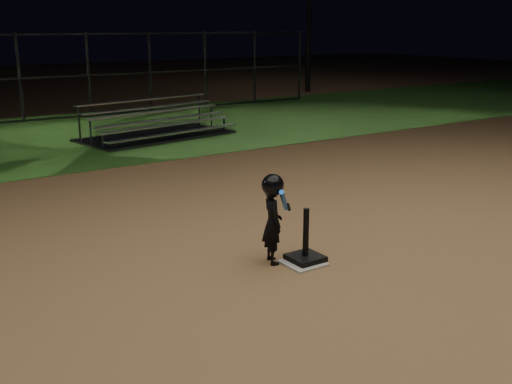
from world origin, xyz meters
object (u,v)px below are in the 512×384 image
at_px(batting_tee, 305,251).
at_px(child_batter, 273,216).
at_px(bleacher_right, 157,130).
at_px(home_plate, 303,263).

relative_size(batting_tee, child_batter, 0.60).
bearing_deg(bleacher_right, batting_tee, -113.52).
bearing_deg(bleacher_right, home_plate, -113.82).
bearing_deg(child_batter, batting_tee, -106.28).
xyz_separation_m(home_plate, child_batter, (-0.27, 0.25, 0.56)).
bearing_deg(batting_tee, home_plate, -150.19).
distance_m(child_batter, bleacher_right, 8.73).
relative_size(batting_tee, bleacher_right, 0.16).
distance_m(batting_tee, child_batter, 0.59).
height_order(home_plate, child_batter, child_batter).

